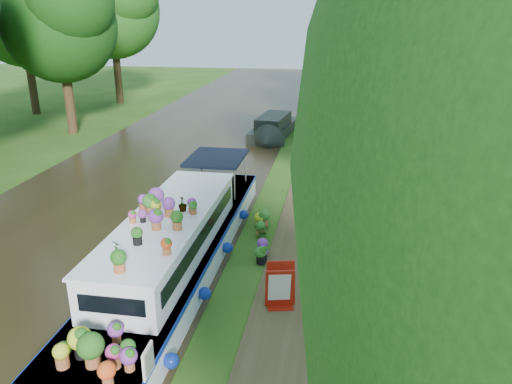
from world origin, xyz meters
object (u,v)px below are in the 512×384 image
Objects in this scene: plant_boat at (171,250)px; second_boat at (273,128)px; pedestrian_pink at (319,103)px; sandwich_board at (280,288)px.

second_boat is (0.50, 16.57, -0.36)m from plant_boat.
pedestrian_pink is at bearing 77.85° from second_boat.
pedestrian_pink is (-0.27, 23.97, 0.34)m from sandwich_board.
sandwich_board is 23.98m from pedestrian_pink.
sandwich_board is at bearing -15.93° from plant_boat.
sandwich_board is at bearing -97.29° from pedestrian_pink.
second_boat is at bearing 88.27° from plant_boat.
sandwich_board is 0.66× the size of pedestrian_pink.
plant_boat is 23.28m from pedestrian_pink.
second_boat is 6.93m from pedestrian_pink.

